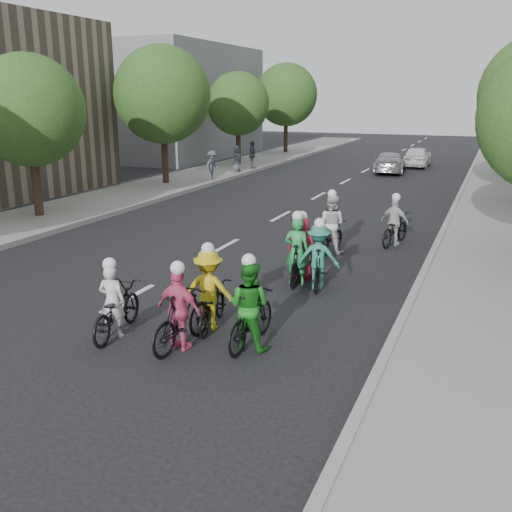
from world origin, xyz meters
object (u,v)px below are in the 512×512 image
Objects in this scene: cyclist_2 at (210,297)px; spectator_2 at (237,159)px; cyclist_5 at (298,258)px; follow_car_trail at (417,156)px; cyclist_4 at (302,256)px; cyclist_6 at (331,230)px; cyclist_8 at (395,227)px; cyclist_1 at (250,312)px; cyclist_7 at (319,261)px; spectator_1 at (252,155)px; cyclist_0 at (115,308)px; spectator_0 at (212,166)px; cyclist_3 at (181,316)px; follow_car_lead at (389,163)px.

cyclist_2 reaches higher than spectator_2.
cyclist_5 is 25.66m from follow_car_trail.
cyclist_4 is at bearing -111.17° from cyclist_2.
cyclist_6 reaches higher than cyclist_8.
cyclist_8 is at bearing 94.84° from follow_car_trail.
cyclist_7 is at bearing -90.04° from cyclist_1.
spectator_1 is at bearing -63.49° from cyclist_4.
cyclist_1 is at bearing -158.23° from spectator_2.
cyclist_0 is at bearing 79.47° from cyclist_8.
spectator_0 is (-7.30, 18.35, 0.39)m from cyclist_0.
cyclist_6 is at bearing -106.43° from cyclist_2.
follow_car_trail is 2.61× the size of spectator_2.
cyclist_2 is at bearing 86.52° from cyclist_8.
spectator_1 is 1.14× the size of spectator_2.
spectator_2 reaches higher than follow_car_trail.
cyclist_6 is 1.19× the size of spectator_0.
cyclist_0 is at bearing 13.85° from cyclist_1.
spectator_1 is at bearing -40.91° from cyclist_8.
cyclist_3 is at bearing 87.86° from cyclist_8.
cyclist_8 is 1.16× the size of spectator_1.
follow_car_lead is at bearing -85.60° from cyclist_4.
cyclist_6 is 14.37m from spectator_0.
cyclist_0 is 2.67m from cyclist_1.
cyclist_6 reaches higher than follow_car_lead.
spectator_0 is at bearing -63.86° from cyclist_7.
cyclist_1 is (2.61, 0.51, 0.14)m from cyclist_0.
follow_car_lead is at bearing -93.53° from cyclist_7.
cyclist_3 is at bearing 84.61° from follow_car_lead.
spectator_1 is 1.44m from spectator_2.
cyclist_0 is 1.07× the size of cyclist_1.
cyclist_2 is 0.97× the size of cyclist_5.
cyclist_3 is at bearing -179.25° from spectator_1.
cyclist_1 is at bearing 94.28° from cyclist_8.
cyclist_3 is 24.17m from spectator_2.
cyclist_7 is at bearing -153.40° from spectator_2.
cyclist_2 reaches higher than cyclist_3.
cyclist_1 is at bearing 90.93° from follow_car_trail.
cyclist_4 is 0.90× the size of cyclist_8.
follow_car_trail is at bearing -83.30° from cyclist_6.
cyclist_1 reaches higher than cyclist_7.
cyclist_6 is at bearing -89.36° from cyclist_4.
follow_car_trail is (0.11, 29.03, 0.01)m from cyclist_2.
cyclist_3 is 1.01× the size of cyclist_5.
cyclist_5 is at bearing -22.48° from cyclist_7.
spectator_1 is (-7.30, 23.69, 0.46)m from cyclist_0.
cyclist_6 is 17.79m from spectator_2.
spectator_1 is at bearing -54.24° from cyclist_6.
follow_car_trail is (-2.12, 20.91, 0.09)m from cyclist_8.
spectator_2 is at bearing 143.14° from spectator_1.
cyclist_2 is 1.05× the size of spectator_1.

